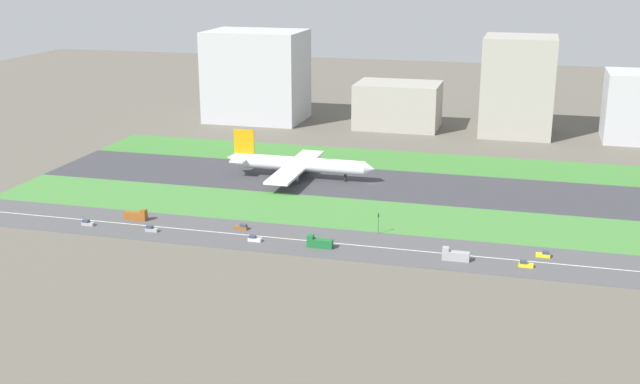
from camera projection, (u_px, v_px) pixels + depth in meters
name	position (u px, v px, depth m)	size (l,w,h in m)	color
ground_plane	(371.00, 184.00, 330.56)	(800.00, 800.00, 0.00)	#5B564C
runway	(371.00, 184.00, 330.54)	(280.00, 46.00, 0.10)	#38383D
grass_median_north	(389.00, 160.00, 368.47)	(280.00, 36.00, 0.10)	#3D7A33
grass_median_south	(349.00, 213.00, 292.61)	(280.00, 36.00, 0.10)	#427F38
highway	(327.00, 243.00, 263.01)	(280.00, 28.00, 0.10)	#4C4C4F
highway_centerline	(327.00, 242.00, 263.00)	(266.00, 0.50, 0.01)	silver
airliner	(297.00, 164.00, 336.82)	(65.00, 56.00, 19.70)	white
truck_2	(136.00, 216.00, 285.07)	(8.40, 2.50, 4.00)	brown
car_0	(544.00, 254.00, 250.21)	(4.40, 1.80, 2.00)	yellow
car_5	(254.00, 239.00, 264.04)	(4.40, 1.80, 2.00)	silver
truck_0	(455.00, 255.00, 247.39)	(8.40, 2.50, 4.00)	#99999E
car_2	(151.00, 229.00, 273.35)	(4.40, 1.80, 2.00)	#99999E
car_4	(88.00, 223.00, 279.45)	(4.40, 1.80, 2.00)	#99999E
car_3	(525.00, 264.00, 242.32)	(4.40, 1.80, 2.00)	yellow
car_1	(242.00, 227.00, 275.30)	(4.40, 1.80, 2.00)	brown
truck_1	(319.00, 243.00, 258.27)	(8.40, 2.50, 4.00)	#19662D
traffic_light	(378.00, 222.00, 270.19)	(0.36, 0.50, 7.20)	#4C4C51
terminal_building	(257.00, 76.00, 451.14)	(53.42, 39.36, 50.48)	#B2B2B7
hangar_building	(398.00, 105.00, 434.64)	(44.97, 31.68, 24.48)	#9E998E
office_tower	(518.00, 86.00, 415.18)	(36.60, 36.66, 51.09)	#9E998E
fuel_tank_west	(380.00, 100.00, 482.50)	(20.14, 20.14, 12.71)	silver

